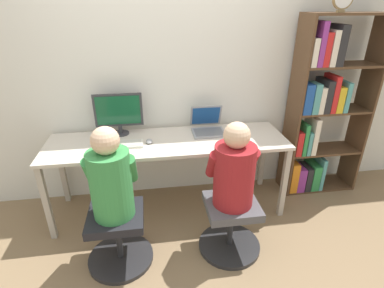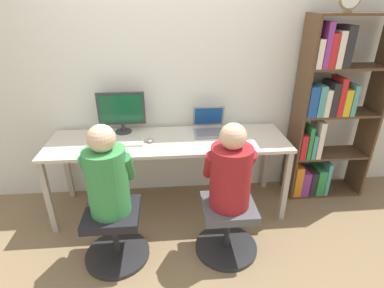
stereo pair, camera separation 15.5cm
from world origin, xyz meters
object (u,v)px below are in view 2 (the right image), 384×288
office_chair_right (227,226)px  person_at_laptop (231,171)px  laptop (210,127)px  office_chair_left (115,233)px  person_at_monitor (107,175)px  bookshelf (326,115)px  keyboard (122,143)px  desktop_monitor (122,111)px

office_chair_right → person_at_laptop: 0.54m
laptop → office_chair_left: 1.33m
person_at_monitor → bookshelf: bookshelf is taller
office_chair_left → office_chair_right: 0.94m
person_at_monitor → laptop: bearing=41.9°
keyboard → bookshelf: (2.03, 0.19, 0.14)m
desktop_monitor → office_chair_right: desktop_monitor is taller
office_chair_left → bookshelf: bearing=20.7°
office_chair_left → bookshelf: (2.07, 0.78, 0.68)m
laptop → keyboard: size_ratio=0.83×
keyboard → office_chair_right: size_ratio=0.74×
office_chair_right → laptop: bearing=93.8°
office_chair_left → person_at_laptop: (0.94, 0.01, 0.54)m
desktop_monitor → office_chair_left: bearing=-91.3°
laptop → office_chair_left: size_ratio=0.61×
laptop → office_chair_left: bearing=-137.9°
desktop_monitor → person_at_monitor: bearing=-91.4°
keyboard → office_chair_right: bearing=-33.4°
desktop_monitor → bookshelf: size_ratio=0.25×
office_chair_left → person_at_laptop: bearing=0.4°
person_at_monitor → bookshelf: 2.22m
desktop_monitor → person_at_laptop: 1.28m
desktop_monitor → office_chair_left: 1.15m
laptop → person_at_monitor: bearing=-138.1°
laptop → person_at_laptop: 0.80m
person_at_monitor → person_at_laptop: (0.94, 0.00, -0.01)m
bookshelf → office_chair_left: bearing=-159.3°
person_at_monitor → person_at_laptop: 0.94m
office_chair_left → office_chair_right: same height
office_chair_right → person_at_laptop: bearing=90.0°
person_at_monitor → person_at_laptop: person_at_monitor is taller
laptop → person_at_monitor: (-0.89, -0.80, -0.03)m
laptop → person_at_monitor: 1.19m
laptop → keyboard: 0.87m
office_chair_right → bookshelf: bookshelf is taller
person_at_monitor → bookshelf: size_ratio=0.39×
person_at_laptop → bookshelf: bookshelf is taller
keyboard → person_at_laptop: (0.90, -0.59, -0.00)m
office_chair_left → person_at_monitor: 0.55m
desktop_monitor → bookshelf: 2.06m
desktop_monitor → person_at_laptop: desktop_monitor is taller
person_at_monitor → person_at_laptop: size_ratio=1.03×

